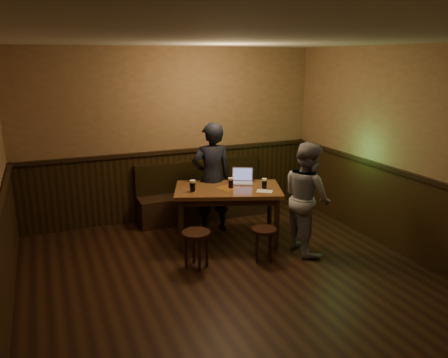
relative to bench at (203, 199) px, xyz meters
The scene contains 12 objects.
room 2.71m from the bench, 99.38° to the right, with size 5.04×6.04×2.84m.
bench is the anchor object (origin of this frame).
pub_table 1.15m from the bench, 90.00° to the right, with size 1.72×1.34×0.81m.
stool_left 1.89m from the bench, 112.49° to the right, with size 0.39×0.39×0.49m.
stool_right 1.90m from the bench, 84.67° to the right, with size 0.43×0.43×0.45m.
pint_left 1.32m from the bench, 116.46° to the right, with size 0.11×0.11×0.17m.
pint_mid 1.25m from the bench, 88.01° to the right, with size 0.10×0.10×0.15m.
pint_right 1.52m from the bench, 70.76° to the right, with size 0.10×0.10×0.15m.
laptop 1.12m from the bench, 71.62° to the right, with size 0.39×0.37×0.22m.
menu 1.58m from the bench, 73.95° to the right, with size 0.22×0.15×0.00m, color silver.
person_suit 0.85m from the bench, 97.10° to the right, with size 0.62×0.41×1.71m, color black.
person_grey 2.07m from the bench, 64.80° to the right, with size 0.75×0.59×1.55m, color gray.
Camera 1 is at (-1.98, -3.88, 2.61)m, focal length 35.00 mm.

